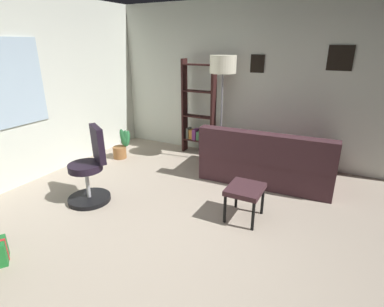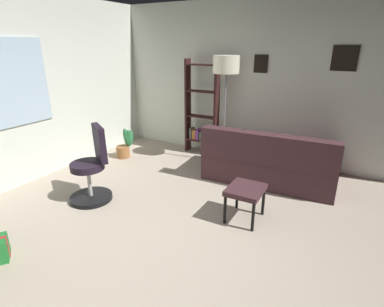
{
  "view_description": "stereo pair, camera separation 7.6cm",
  "coord_description": "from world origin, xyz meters",
  "px_view_note": "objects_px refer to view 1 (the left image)",
  "views": [
    {
      "loc": [
        -2.49,
        -1.42,
        2.02
      ],
      "look_at": [
        0.27,
        0.02,
        0.88
      ],
      "focal_mm": 28.17,
      "sensor_mm": 36.0,
      "label": 1
    },
    {
      "loc": [
        -2.45,
        -1.49,
        2.02
      ],
      "look_at": [
        0.27,
        0.02,
        0.88
      ],
      "focal_mm": 28.17,
      "sensor_mm": 36.0,
      "label": 2
    }
  ],
  "objects_px": {
    "footstool": "(245,191)",
    "office_chair": "(90,172)",
    "bookshelf": "(198,114)",
    "potted_plant": "(122,146)",
    "floor_lamp": "(223,70)",
    "couch": "(274,160)"
  },
  "relations": [
    {
      "from": "footstool",
      "to": "bookshelf",
      "type": "xyz_separation_m",
      "value": [
        1.85,
        1.54,
        0.4
      ]
    },
    {
      "from": "floor_lamp",
      "to": "potted_plant",
      "type": "relative_size",
      "value": 3.21
    },
    {
      "from": "couch",
      "to": "office_chair",
      "type": "distance_m",
      "value": 2.74
    },
    {
      "from": "couch",
      "to": "potted_plant",
      "type": "xyz_separation_m",
      "value": [
        -0.42,
        2.7,
        -0.06
      ]
    },
    {
      "from": "bookshelf",
      "to": "potted_plant",
      "type": "xyz_separation_m",
      "value": [
        -0.92,
        1.12,
        -0.54
      ]
    },
    {
      "from": "potted_plant",
      "to": "bookshelf",
      "type": "bearing_deg",
      "value": -50.78
    },
    {
      "from": "footstool",
      "to": "office_chair",
      "type": "height_order",
      "value": "office_chair"
    },
    {
      "from": "floor_lamp",
      "to": "potted_plant",
      "type": "bearing_deg",
      "value": 111.2
    },
    {
      "from": "bookshelf",
      "to": "floor_lamp",
      "type": "distance_m",
      "value": 1.05
    },
    {
      "from": "office_chair",
      "to": "floor_lamp",
      "type": "xyz_separation_m",
      "value": [
        2.11,
        -0.99,
        1.2
      ]
    },
    {
      "from": "couch",
      "to": "footstool",
      "type": "height_order",
      "value": "couch"
    },
    {
      "from": "couch",
      "to": "floor_lamp",
      "type": "relative_size",
      "value": 1.08
    },
    {
      "from": "bookshelf",
      "to": "floor_lamp",
      "type": "relative_size",
      "value": 0.96
    },
    {
      "from": "footstool",
      "to": "floor_lamp",
      "type": "distance_m",
      "value": 2.24
    },
    {
      "from": "footstool",
      "to": "potted_plant",
      "type": "bearing_deg",
      "value": 70.61
    },
    {
      "from": "floor_lamp",
      "to": "potted_plant",
      "type": "distance_m",
      "value": 2.28
    },
    {
      "from": "footstool",
      "to": "floor_lamp",
      "type": "bearing_deg",
      "value": 31.48
    },
    {
      "from": "footstool",
      "to": "floor_lamp",
      "type": "height_order",
      "value": "floor_lamp"
    },
    {
      "from": "footstool",
      "to": "potted_plant",
      "type": "relative_size",
      "value": 0.81
    },
    {
      "from": "footstool",
      "to": "potted_plant",
      "type": "distance_m",
      "value": 2.83
    },
    {
      "from": "bookshelf",
      "to": "floor_lamp",
      "type": "height_order",
      "value": "floor_lamp"
    },
    {
      "from": "couch",
      "to": "footstool",
      "type": "xyz_separation_m",
      "value": [
        -1.36,
        0.04,
        0.07
      ]
    }
  ]
}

